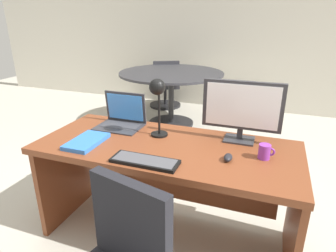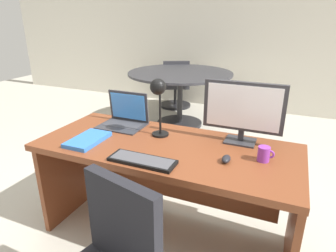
% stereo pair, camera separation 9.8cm
% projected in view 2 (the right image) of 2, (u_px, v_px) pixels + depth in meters
% --- Properties ---
extents(ground, '(12.00, 12.00, 0.00)m').
position_uv_depth(ground, '(216.00, 153.00, 3.48)').
color(ground, '#B7B2A3').
extents(back_wall, '(10.00, 0.10, 2.80)m').
position_uv_depth(back_wall, '(252.00, 25.00, 4.69)').
color(back_wall, silver).
rests_on(back_wall, ground).
extents(desk, '(1.73, 0.75, 0.74)m').
position_uv_depth(desk, '(168.00, 168.00, 2.04)').
color(desk, brown).
rests_on(desk, ground).
extents(monitor, '(0.52, 0.16, 0.41)m').
position_uv_depth(monitor, '(243.00, 109.00, 1.89)').
color(monitor, '#2D2D33').
rests_on(monitor, desk).
extents(laptop, '(0.34, 0.26, 0.25)m').
position_uv_depth(laptop, '(126.00, 115.00, 2.27)').
color(laptop, '#2D2D33').
rests_on(laptop, desk).
extents(keyboard, '(0.40, 0.14, 0.02)m').
position_uv_depth(keyboard, '(142.00, 160.00, 1.69)').
color(keyboard, black).
rests_on(keyboard, desk).
extents(mouse, '(0.05, 0.09, 0.04)m').
position_uv_depth(mouse, '(226.00, 159.00, 1.69)').
color(mouse, black).
rests_on(mouse, desk).
extents(desk_lamp, '(0.12, 0.14, 0.41)m').
position_uv_depth(desk_lamp, '(158.00, 95.00, 1.95)').
color(desk_lamp, black).
rests_on(desk_lamp, desk).
extents(book, '(0.19, 0.31, 0.03)m').
position_uv_depth(book, '(88.00, 140.00, 1.97)').
color(book, blue).
rests_on(book, desk).
extents(coffee_mug, '(0.10, 0.07, 0.09)m').
position_uv_depth(coffee_mug, '(264.00, 154.00, 1.70)').
color(coffee_mug, purple).
rests_on(coffee_mug, desk).
extents(meeting_table, '(1.49, 1.49, 0.79)m').
position_uv_depth(meeting_table, '(180.00, 85.00, 4.20)').
color(meeting_table, black).
rests_on(meeting_table, ground).
extents(meeting_chair_near, '(0.62, 0.63, 0.84)m').
position_uv_depth(meeting_chair_near, '(175.00, 88.00, 5.13)').
color(meeting_chair_near, black).
rests_on(meeting_chair_near, ground).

